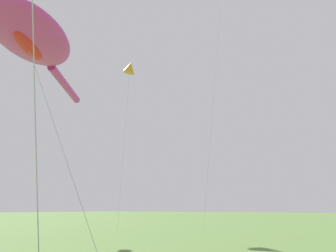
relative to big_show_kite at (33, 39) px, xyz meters
The scene contains 2 objects.
big_show_kite is the anchor object (origin of this frame).
small_kite_diamond_red 12.48m from the big_show_kite, 13.77° to the left, with size 1.85×2.27×15.77m.
Camera 1 is at (-9.48, 2.64, 1.72)m, focal length 27.90 mm.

